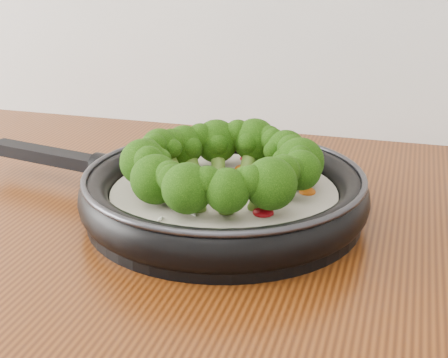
# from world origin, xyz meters

# --- Properties ---
(skillet) EXTENTS (0.57, 0.41, 0.10)m
(skillet) POSITION_xyz_m (0.08, 1.12, 0.94)
(skillet) COLOR black
(skillet) RESTS_ON counter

